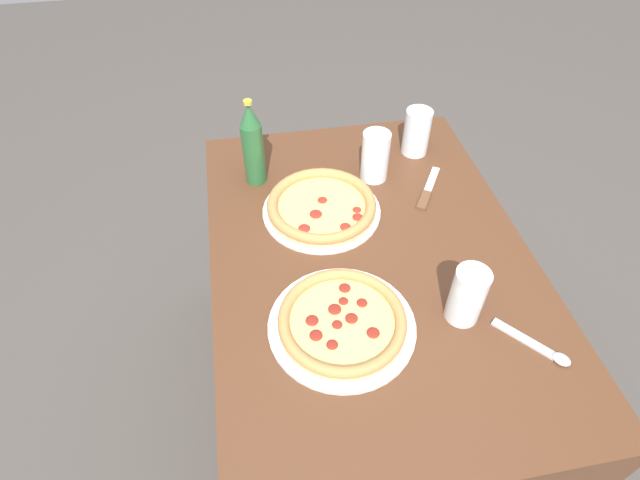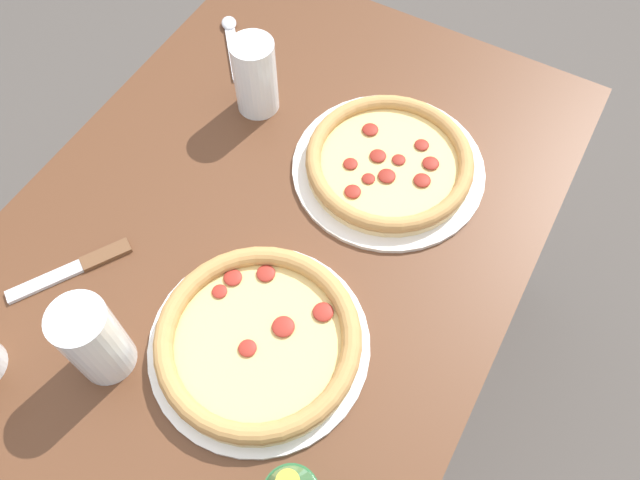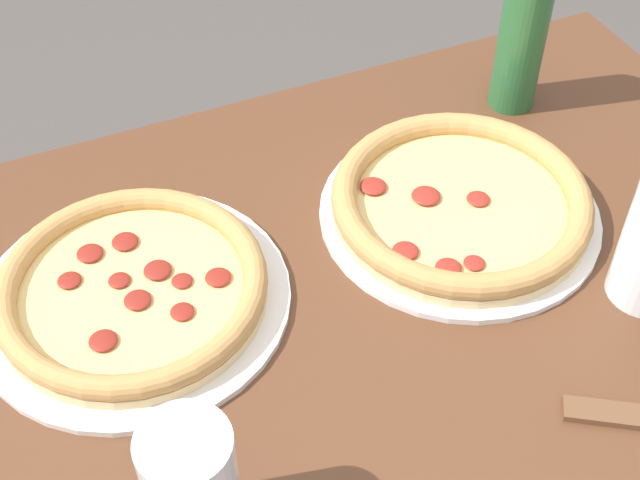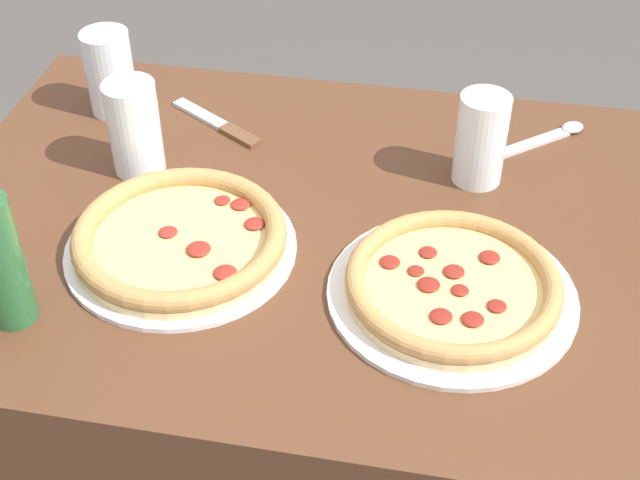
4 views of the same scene
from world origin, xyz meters
name	(u,v)px [view 1 (image 1 of 4)]	position (x,y,z in m)	size (l,w,h in m)	color
ground_plane	(356,391)	(0.00, 0.00, 0.00)	(8.00, 8.00, 0.00)	#4C4742
table	(362,334)	(0.00, 0.00, 0.37)	(1.15, 0.80, 0.73)	#56331E
pizza_pepperoni	(322,206)	(0.18, 0.10, 0.75)	(0.32, 0.32, 0.04)	white
pizza_veggie	(342,322)	(-0.20, 0.12, 0.75)	(0.33, 0.33, 0.04)	silver
glass_red_wine	(467,297)	(-0.22, -0.15, 0.80)	(0.08, 0.08, 0.14)	white
glass_cola	(375,158)	(0.30, -0.08, 0.80)	(0.08, 0.08, 0.15)	white
glass_orange_juice	(416,134)	(0.40, -0.24, 0.80)	(0.08, 0.08, 0.14)	white
beer_bottle	(253,145)	(0.35, 0.26, 0.86)	(0.06, 0.06, 0.26)	#286033
knife	(428,190)	(0.21, -0.22, 0.74)	(0.18, 0.12, 0.01)	brown
spoon	(541,348)	(-0.33, -0.29, 0.74)	(0.15, 0.13, 0.01)	silver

